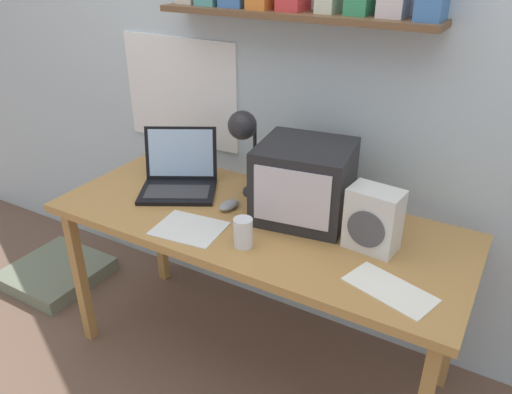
% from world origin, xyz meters
% --- Properties ---
extents(ground_plane, '(12.00, 12.00, 0.00)m').
position_xyz_m(ground_plane, '(0.00, 0.00, 0.00)').
color(ground_plane, brown).
extents(back_wall, '(5.60, 0.24, 2.60)m').
position_xyz_m(back_wall, '(-0.00, 0.45, 1.31)').
color(back_wall, silver).
rests_on(back_wall, ground_plane).
extents(corner_desk, '(1.69, 0.69, 0.76)m').
position_xyz_m(corner_desk, '(0.00, 0.00, 0.69)').
color(corner_desk, '#B88445').
rests_on(corner_desk, ground_plane).
extents(crt_monitor, '(0.40, 0.38, 0.31)m').
position_xyz_m(crt_monitor, '(0.15, 0.12, 0.91)').
color(crt_monitor, '#232326').
rests_on(crt_monitor, corner_desk).
extents(laptop, '(0.43, 0.42, 0.25)m').
position_xyz_m(laptop, '(-0.44, 0.08, 0.82)').
color(laptop, black).
rests_on(laptop, corner_desk).
extents(desk_lamp, '(0.13, 0.18, 0.39)m').
position_xyz_m(desk_lamp, '(-0.14, 0.14, 1.06)').
color(desk_lamp, '#232326').
rests_on(desk_lamp, corner_desk).
extents(juice_glass, '(0.07, 0.07, 0.11)m').
position_xyz_m(juice_glass, '(0.06, -0.19, 0.81)').
color(juice_glass, white).
rests_on(juice_glass, corner_desk).
extents(space_heater, '(0.20, 0.14, 0.23)m').
position_xyz_m(space_heater, '(0.47, 0.03, 0.88)').
color(space_heater, silver).
rests_on(space_heater, corner_desk).
extents(computer_mouse, '(0.07, 0.11, 0.03)m').
position_xyz_m(computer_mouse, '(-0.14, 0.02, 0.78)').
color(computer_mouse, gray).
rests_on(computer_mouse, corner_desk).
extents(loose_paper_near_monitor, '(0.28, 0.24, 0.00)m').
position_xyz_m(loose_paper_near_monitor, '(-0.19, -0.20, 0.76)').
color(loose_paper_near_monitor, white).
rests_on(loose_paper_near_monitor, corner_desk).
extents(printed_handout, '(0.32, 0.22, 0.00)m').
position_xyz_m(printed_handout, '(0.60, -0.18, 0.76)').
color(printed_handout, white).
rests_on(printed_handout, corner_desk).
extents(floor_cushion, '(0.49, 0.49, 0.08)m').
position_xyz_m(floor_cushion, '(-1.32, -0.04, 0.04)').
color(floor_cushion, gray).
rests_on(floor_cushion, ground_plane).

